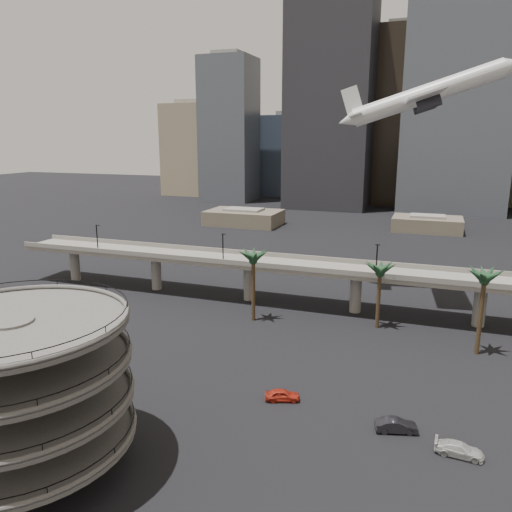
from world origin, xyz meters
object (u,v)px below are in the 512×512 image
(overpass, at_px, (301,270))
(airborne_jet, at_px, (426,95))
(car_a, at_px, (282,395))
(car_c, at_px, (459,449))
(parking_ramp, at_px, (17,382))
(car_b, at_px, (396,426))

(overpass, distance_m, airborne_jet, 43.05)
(overpass, xyz_separation_m, airborne_jet, (20.60, 16.72, 33.91))
(car_a, bearing_deg, car_c, -121.27)
(overpass, relative_size, car_c, 25.92)
(parking_ramp, distance_m, car_b, 41.05)
(overpass, height_order, car_b, overpass)
(parking_ramp, xyz_separation_m, overpass, (13.00, 59.00, -2.50))
(car_a, distance_m, car_b, 14.57)
(overpass, bearing_deg, airborne_jet, 39.06)
(airborne_jet, relative_size, car_b, 7.40)
(airborne_jet, distance_m, car_b, 69.09)
(car_b, bearing_deg, airborne_jet, -14.39)
(airborne_jet, height_order, car_c, airborne_jet)
(airborne_jet, distance_m, car_a, 68.50)
(parking_ramp, distance_m, car_a, 31.41)
(parking_ramp, xyz_separation_m, car_b, (34.85, 19.72, -9.04))
(airborne_jet, xyz_separation_m, car_a, (-13.13, -53.68, -40.48))
(parking_ramp, bearing_deg, overpass, 77.57)
(airborne_jet, distance_m, car_c, 71.41)
(overpass, relative_size, car_a, 28.99)
(car_b, distance_m, car_c, 7.05)
(parking_ramp, height_order, car_c, parking_ramp)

